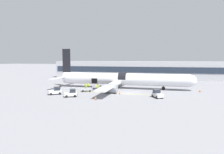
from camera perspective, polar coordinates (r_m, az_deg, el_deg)
ground_plane at (r=49.27m, az=4.81°, el=-4.54°), size 500.00×500.00×0.00m
apron_marking_line at (r=49.00m, az=-1.16°, el=-4.57°), size 23.32×0.93×0.01m
terminal_strip at (r=84.70m, az=8.98°, el=1.96°), size 76.97×8.27×7.27m
airplane at (r=56.46m, az=2.55°, el=-0.65°), size 39.42×33.91×11.33m
baggage_tug_lead at (r=48.81m, az=-15.86°, el=-3.91°), size 3.36×3.13×1.76m
baggage_tug_mid at (r=44.84m, az=-11.60°, el=-4.65°), size 3.12×2.71×1.72m
baggage_tug_rear at (r=44.14m, az=12.82°, el=-4.82°), size 2.71×3.33×1.74m
baggage_cart_loading at (r=54.83m, az=-3.93°, el=-3.02°), size 3.74×2.19×1.08m
baggage_cart_queued at (r=51.41m, az=-7.18°, el=-3.59°), size 3.54×2.34×1.00m
ground_crew_loader_a at (r=52.22m, az=-4.11°, el=-2.90°), size 0.56×0.64×1.86m
ground_crew_loader_b at (r=54.14m, az=0.16°, el=-2.71°), size 0.48×0.57×1.65m
ground_crew_driver at (r=55.88m, az=-6.69°, el=-2.48°), size 0.59×0.42×1.68m
ground_crew_supervisor at (r=53.73m, az=-7.43°, el=-2.70°), size 0.65×0.53×1.86m
ground_crew_helper at (r=51.58m, az=-1.05°, el=-3.02°), size 0.62×0.54×1.81m
suitcase_on_tarmac_upright at (r=52.76m, az=-5.07°, el=-3.53°), size 0.43×0.39×0.77m
safety_cone_nose at (r=55.16m, az=23.86°, el=-3.58°), size 0.55×0.55×0.70m
safety_cone_engine_left at (r=40.97m, az=-4.68°, el=-6.09°), size 0.47×0.47×0.66m
safety_cone_wingtip at (r=47.73m, az=2.16°, el=-4.45°), size 0.43×0.43×0.68m
safety_cone_tail at (r=61.81m, az=-14.73°, el=-2.41°), size 0.48×0.48×0.69m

